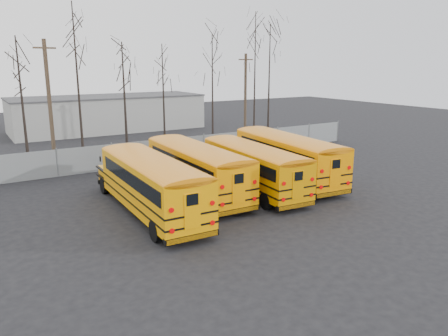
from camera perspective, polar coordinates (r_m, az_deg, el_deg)
ground at (r=25.72m, az=2.65°, el=-4.54°), size 120.00×120.00×0.00m
fence at (r=35.69m, az=-8.28°, el=2.16°), size 40.00×0.04×2.00m
distant_building at (r=54.82m, az=-14.87°, el=6.89°), size 22.00×8.00×4.00m
bus_a at (r=23.59m, az=-9.62°, el=-1.61°), size 2.99×11.60×3.22m
bus_b at (r=26.77m, az=-3.78°, el=0.34°), size 3.00×11.50×3.20m
bus_c at (r=27.56m, az=3.63°, el=0.55°), size 3.31×11.05×3.05m
bus_d at (r=30.25m, az=8.03°, el=1.87°), size 3.84×11.91×3.28m
utility_pole_left at (r=35.71m, az=-21.81°, el=7.80°), size 1.69×0.61×9.69m
utility_pole_right at (r=45.66m, az=2.81°, el=9.29°), size 1.58×0.32×8.88m
tree_2 at (r=35.91m, az=-24.83°, el=7.50°), size 0.26×0.26×9.90m
tree_3 at (r=34.69m, az=-18.50°, el=9.85°), size 0.26×0.26×12.29m
tree_4 at (r=38.70m, az=-12.85°, el=8.60°), size 0.26×0.26×9.69m
tree_5 at (r=40.59m, az=-7.90°, el=8.98°), size 0.26×0.26×9.63m
tree_6 at (r=41.84m, az=-1.52°, el=9.85°), size 0.26×0.26×10.51m
tree_7 at (r=42.74m, az=4.03°, el=11.31°), size 0.26×0.26×12.60m
tree_8 at (r=46.13m, az=5.90°, el=10.93°), size 0.26×0.26×11.78m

